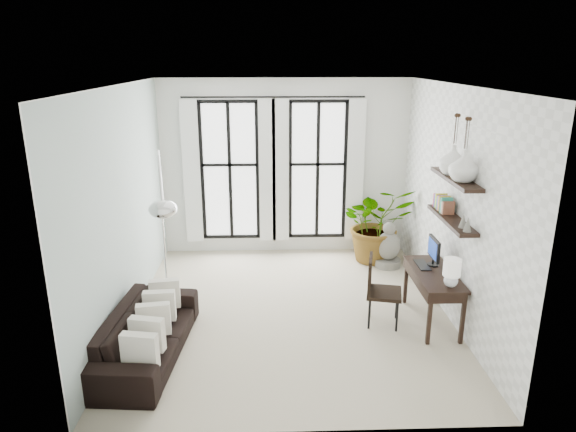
{
  "coord_description": "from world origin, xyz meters",
  "views": [
    {
      "loc": [
        -0.26,
        -6.71,
        3.55
      ],
      "look_at": [
        -0.02,
        0.3,
        1.37
      ],
      "focal_mm": 32.0,
      "sensor_mm": 36.0,
      "label": 1
    }
  ],
  "objects_px": {
    "sofa": "(147,333)",
    "desk_chair": "(378,286)",
    "plant": "(376,223)",
    "desk": "(435,277)",
    "buddha": "(388,248)",
    "arc_lamp": "(161,189)"
  },
  "relations": [
    {
      "from": "desk_chair",
      "to": "plant",
      "type": "bearing_deg",
      "value": 92.1
    },
    {
      "from": "sofa",
      "to": "desk",
      "type": "xyz_separation_m",
      "value": [
        3.75,
        0.66,
        0.4
      ]
    },
    {
      "from": "desk_chair",
      "to": "buddha",
      "type": "distance_m",
      "value": 2.1
    },
    {
      "from": "desk",
      "to": "buddha",
      "type": "height_order",
      "value": "desk"
    },
    {
      "from": "buddha",
      "to": "sofa",
      "type": "bearing_deg",
      "value": -142.88
    },
    {
      "from": "desk_chair",
      "to": "buddha",
      "type": "bearing_deg",
      "value": 86.08
    },
    {
      "from": "sofa",
      "to": "desk",
      "type": "bearing_deg",
      "value": -74.96
    },
    {
      "from": "plant",
      "to": "arc_lamp",
      "type": "distance_m",
      "value": 4.11
    },
    {
      "from": "desk",
      "to": "arc_lamp",
      "type": "relative_size",
      "value": 0.52
    },
    {
      "from": "plant",
      "to": "buddha",
      "type": "xyz_separation_m",
      "value": [
        0.17,
        -0.3,
        -0.36
      ]
    },
    {
      "from": "sofa",
      "to": "desk",
      "type": "relative_size",
      "value": 1.65
    },
    {
      "from": "sofa",
      "to": "buddha",
      "type": "distance_m",
      "value": 4.5
    },
    {
      "from": "plant",
      "to": "desk",
      "type": "height_order",
      "value": "plant"
    },
    {
      "from": "arc_lamp",
      "to": "desk",
      "type": "bearing_deg",
      "value": -3.93
    },
    {
      "from": "sofa",
      "to": "buddha",
      "type": "height_order",
      "value": "buddha"
    },
    {
      "from": "plant",
      "to": "desk_chair",
      "type": "relative_size",
      "value": 1.45
    },
    {
      "from": "sofa",
      "to": "arc_lamp",
      "type": "relative_size",
      "value": 0.86
    },
    {
      "from": "desk",
      "to": "arc_lamp",
      "type": "bearing_deg",
      "value": 176.07
    },
    {
      "from": "sofa",
      "to": "desk_chair",
      "type": "xyz_separation_m",
      "value": [
        2.99,
        0.72,
        0.25
      ]
    },
    {
      "from": "buddha",
      "to": "plant",
      "type": "bearing_deg",
      "value": 119.12
    },
    {
      "from": "plant",
      "to": "sofa",
      "type": "bearing_deg",
      "value": -138.62
    },
    {
      "from": "desk_chair",
      "to": "arc_lamp",
      "type": "distance_m",
      "value": 3.19
    }
  ]
}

